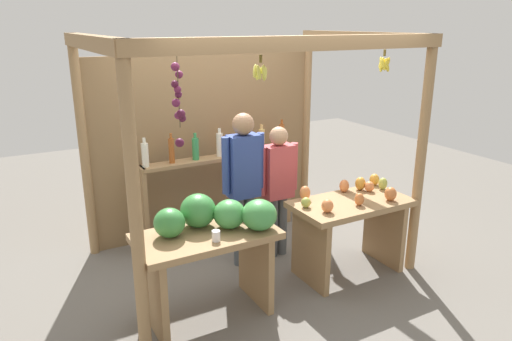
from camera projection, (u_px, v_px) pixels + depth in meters
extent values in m
plane|color=slate|center=(247.00, 259.00, 5.30)|extent=(12.00, 12.00, 0.00)
cylinder|color=#99754C|center=(135.00, 212.00, 3.44)|extent=(0.10, 0.10, 2.41)
cylinder|color=#99754C|center=(421.00, 159.00, 4.78)|extent=(0.10, 0.10, 2.41)
cylinder|color=#99754C|center=(84.00, 150.00, 5.11)|extent=(0.10, 0.10, 2.41)
cylinder|color=#99754C|center=(306.00, 124.00, 6.44)|extent=(0.10, 0.10, 2.41)
cube|color=#99754C|center=(305.00, 43.00, 3.77)|extent=(2.98, 0.12, 0.12)
cube|color=#99754C|center=(91.00, 42.00, 3.93)|extent=(0.12, 2.10, 0.12)
cube|color=#99754C|center=(361.00, 37.00, 5.27)|extent=(0.12, 2.10, 0.12)
cube|color=olive|center=(208.00, 145.00, 5.83)|extent=(2.88, 0.04, 2.17)
cylinder|color=brown|center=(385.00, 53.00, 4.41)|extent=(0.02, 0.02, 0.06)
ellipsoid|color=yellow|center=(387.00, 63.00, 4.45)|extent=(0.04, 0.08, 0.12)
ellipsoid|color=yellow|center=(384.00, 64.00, 4.48)|extent=(0.05, 0.05, 0.12)
ellipsoid|color=yellow|center=(381.00, 63.00, 4.46)|extent=(0.07, 0.04, 0.12)
ellipsoid|color=yellow|center=(381.00, 66.00, 4.45)|extent=(0.07, 0.06, 0.12)
ellipsoid|color=yellow|center=(382.00, 63.00, 4.42)|extent=(0.04, 0.08, 0.12)
ellipsoid|color=yellow|center=(383.00, 65.00, 4.40)|extent=(0.06, 0.06, 0.12)
ellipsoid|color=yellow|center=(387.00, 66.00, 4.41)|extent=(0.08, 0.04, 0.12)
ellipsoid|color=yellow|center=(387.00, 64.00, 4.43)|extent=(0.06, 0.05, 0.12)
cylinder|color=brown|center=(261.00, 59.00, 3.70)|extent=(0.02, 0.02, 0.06)
ellipsoid|color=#D1CC4C|center=(265.00, 74.00, 3.75)|extent=(0.04, 0.06, 0.12)
ellipsoid|color=#D1CC4C|center=(259.00, 73.00, 3.77)|extent=(0.08, 0.05, 0.12)
ellipsoid|color=#D1CC4C|center=(255.00, 71.00, 3.74)|extent=(0.07, 0.07, 0.12)
ellipsoid|color=#D1CC4C|center=(259.00, 72.00, 3.71)|extent=(0.05, 0.06, 0.12)
ellipsoid|color=#D1CC4C|center=(264.00, 72.00, 3.70)|extent=(0.06, 0.04, 0.12)
cylinder|color=#4C422D|center=(179.00, 92.00, 3.67)|extent=(0.01, 0.01, 0.55)
sphere|color=#601E42|center=(175.00, 67.00, 3.58)|extent=(0.07, 0.07, 0.07)
sphere|color=#601E42|center=(179.00, 75.00, 3.66)|extent=(0.06, 0.06, 0.06)
sphere|color=#47142D|center=(175.00, 84.00, 3.64)|extent=(0.06, 0.06, 0.06)
sphere|color=#601E42|center=(178.00, 89.00, 3.65)|extent=(0.06, 0.06, 0.06)
sphere|color=#511938|center=(178.00, 94.00, 3.68)|extent=(0.06, 0.06, 0.06)
sphere|color=#601E42|center=(176.00, 103.00, 3.67)|extent=(0.07, 0.07, 0.07)
sphere|color=#601E42|center=(178.00, 116.00, 3.72)|extent=(0.06, 0.06, 0.06)
sphere|color=#47142D|center=(181.00, 114.00, 3.70)|extent=(0.07, 0.07, 0.07)
sphere|color=#47142D|center=(182.00, 118.00, 3.75)|extent=(0.06, 0.06, 0.06)
sphere|color=#47142D|center=(180.00, 143.00, 3.80)|extent=(0.07, 0.07, 0.07)
cube|color=#99754C|center=(206.00, 236.00, 4.08)|extent=(1.21, 0.64, 0.06)
cube|color=#99754C|center=(154.00, 292.00, 3.97)|extent=(0.06, 0.58, 0.74)
cube|color=#99754C|center=(256.00, 265.00, 4.42)|extent=(0.06, 0.58, 0.74)
ellipsoid|color=#429347|center=(259.00, 215.00, 4.11)|extent=(0.41, 0.41, 0.27)
ellipsoid|color=#38843D|center=(169.00, 223.00, 3.97)|extent=(0.29, 0.29, 0.25)
ellipsoid|color=#429347|center=(229.00, 214.00, 4.14)|extent=(0.33, 0.33, 0.25)
ellipsoid|color=#38843D|center=(198.00, 211.00, 4.16)|extent=(0.36, 0.36, 0.30)
cylinder|color=white|center=(216.00, 236.00, 3.91)|extent=(0.07, 0.07, 0.09)
cube|color=#99754C|center=(351.00, 204.00, 4.81)|extent=(1.21, 0.64, 0.06)
cube|color=#99754C|center=(310.00, 250.00, 4.71)|extent=(0.06, 0.58, 0.74)
cube|color=#99754C|center=(384.00, 230.00, 5.16)|extent=(0.06, 0.58, 0.74)
ellipsoid|color=#E07F47|center=(344.00, 186.00, 5.04)|extent=(0.14, 0.14, 0.14)
ellipsoid|color=gold|center=(360.00, 184.00, 5.10)|extent=(0.15, 0.15, 0.14)
ellipsoid|color=#E07F47|center=(327.00, 206.00, 4.50)|extent=(0.14, 0.14, 0.13)
ellipsoid|color=#E07F47|center=(305.00, 193.00, 4.82)|extent=(0.14, 0.14, 0.15)
ellipsoid|color=#A8B24C|center=(306.00, 202.00, 4.62)|extent=(0.13, 0.13, 0.10)
ellipsoid|color=#CC7038|center=(391.00, 194.00, 4.79)|extent=(0.17, 0.17, 0.14)
ellipsoid|color=#E07F47|center=(369.00, 187.00, 5.05)|extent=(0.14, 0.14, 0.11)
ellipsoid|color=#CC7038|center=(359.00, 199.00, 4.67)|extent=(0.13, 0.13, 0.13)
ellipsoid|color=gold|center=(374.00, 180.00, 5.25)|extent=(0.15, 0.15, 0.13)
ellipsoid|color=#A8B24C|center=(383.00, 184.00, 5.12)|extent=(0.13, 0.13, 0.13)
cube|color=#99754C|center=(144.00, 210.00, 5.36)|extent=(0.05, 0.20, 1.00)
cube|color=#99754C|center=(285.00, 184.00, 6.22)|extent=(0.05, 0.20, 1.00)
cube|color=#99754C|center=(219.00, 158.00, 5.65)|extent=(1.87, 0.22, 0.04)
cylinder|color=silver|center=(145.00, 155.00, 5.19)|extent=(0.08, 0.08, 0.26)
cylinder|color=silver|center=(144.00, 141.00, 5.15)|extent=(0.03, 0.03, 0.06)
cylinder|color=#994C1E|center=(172.00, 151.00, 5.33)|extent=(0.06, 0.06, 0.28)
cylinder|color=#994C1E|center=(171.00, 136.00, 5.28)|extent=(0.03, 0.03, 0.06)
cylinder|color=#338C4C|center=(196.00, 149.00, 5.47)|extent=(0.08, 0.08, 0.25)
cylinder|color=#338C4C|center=(195.00, 136.00, 5.42)|extent=(0.04, 0.04, 0.06)
cylinder|color=silver|center=(220.00, 145.00, 5.61)|extent=(0.08, 0.08, 0.27)
cylinder|color=silver|center=(219.00, 131.00, 5.56)|extent=(0.03, 0.03, 0.06)
cylinder|color=#994C1E|center=(242.00, 144.00, 5.75)|extent=(0.08, 0.08, 0.22)
cylinder|color=#994C1E|center=(242.00, 133.00, 5.71)|extent=(0.04, 0.04, 0.06)
cylinder|color=#D8B266|center=(262.00, 140.00, 5.87)|extent=(0.08, 0.08, 0.26)
cylinder|color=#D8B266|center=(262.00, 127.00, 5.82)|extent=(0.03, 0.03, 0.06)
cylinder|color=#994C1E|center=(282.00, 136.00, 6.00)|extent=(0.07, 0.07, 0.30)
cylinder|color=#994C1E|center=(282.00, 122.00, 5.95)|extent=(0.03, 0.03, 0.06)
cylinder|color=#4C555C|center=(239.00, 231.00, 5.08)|extent=(0.11, 0.11, 0.77)
cylinder|color=#4C555C|center=(249.00, 229.00, 5.14)|extent=(0.11, 0.11, 0.77)
cube|color=#2D428C|center=(243.00, 166.00, 4.90)|extent=(0.32, 0.19, 0.65)
cylinder|color=#2D428C|center=(226.00, 166.00, 4.80)|extent=(0.08, 0.08, 0.59)
cylinder|color=#2D428C|center=(260.00, 160.00, 4.98)|extent=(0.08, 0.08, 0.59)
sphere|color=#997051|center=(243.00, 124.00, 4.77)|extent=(0.22, 0.22, 0.22)
cylinder|color=#4D5154|center=(273.00, 227.00, 5.29)|extent=(0.11, 0.11, 0.69)
cylinder|color=#4D5154|center=(282.00, 225.00, 5.35)|extent=(0.11, 0.11, 0.69)
cube|color=#BF474C|center=(278.00, 171.00, 5.13)|extent=(0.32, 0.19, 0.58)
cylinder|color=#BF474C|center=(262.00, 172.00, 5.03)|extent=(0.08, 0.08, 0.52)
cylinder|color=#BF474C|center=(294.00, 166.00, 5.22)|extent=(0.08, 0.08, 0.52)
sphere|color=tan|center=(279.00, 136.00, 5.02)|extent=(0.20, 0.20, 0.20)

